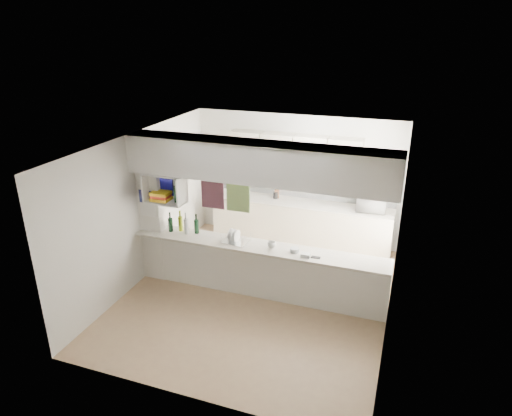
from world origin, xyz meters
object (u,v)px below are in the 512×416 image
at_px(microwave, 371,204).
at_px(bowl, 374,194).
at_px(wine_bottles, 183,225).
at_px(dish_rack, 236,237).

relative_size(microwave, bowl, 2.22).
bearing_deg(wine_bottles, dish_rack, -2.99).
xyz_separation_m(dish_rack, wine_bottles, (-0.97, 0.05, 0.05)).
relative_size(microwave, dish_rack, 1.20).
distance_m(bowl, dish_rack, 2.89).
bearing_deg(dish_rack, microwave, 55.14).
xyz_separation_m(microwave, dish_rack, (-1.91, -2.09, -0.06)).
bearing_deg(wine_bottles, bowl, 35.39).
bearing_deg(dish_rack, wine_bottles, -175.30).
distance_m(bowl, wine_bottles, 3.58).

